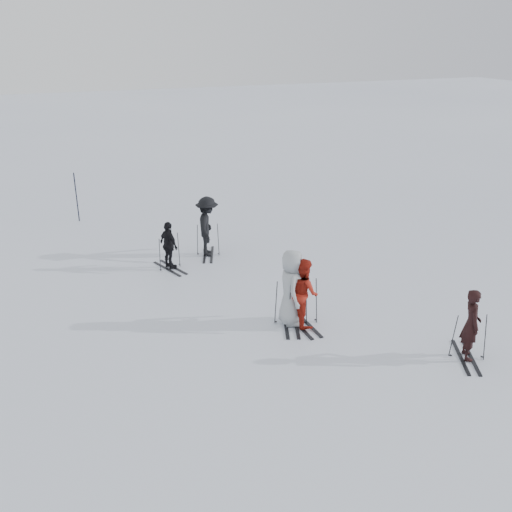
{
  "coord_description": "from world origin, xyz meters",
  "views": [
    {
      "loc": [
        -5.6,
        -13.38,
        7.22
      ],
      "look_at": [
        0.0,
        1.0,
        1.0
      ],
      "focal_mm": 40.0,
      "sensor_mm": 36.0,
      "label": 1
    }
  ],
  "objects_px": {
    "skier_uphill_left": "(169,246)",
    "skier_uphill_far": "(207,227)",
    "skier_red": "(303,293)",
    "skier_near_dark": "(471,325)",
    "skier_grey": "(292,288)",
    "piste_marker": "(77,197)"
  },
  "relations": [
    {
      "from": "skier_uphill_left",
      "to": "piste_marker",
      "type": "height_order",
      "value": "piste_marker"
    },
    {
      "from": "skier_uphill_left",
      "to": "skier_near_dark",
      "type": "bearing_deg",
      "value": -165.54
    },
    {
      "from": "skier_near_dark",
      "to": "skier_red",
      "type": "bearing_deg",
      "value": 70.98
    },
    {
      "from": "skier_uphill_left",
      "to": "skier_grey",
      "type": "bearing_deg",
      "value": -175.72
    },
    {
      "from": "skier_red",
      "to": "skier_grey",
      "type": "relative_size",
      "value": 0.89
    },
    {
      "from": "skier_red",
      "to": "skier_uphill_left",
      "type": "distance_m",
      "value": 5.43
    },
    {
      "from": "skier_uphill_far",
      "to": "piste_marker",
      "type": "bearing_deg",
      "value": 53.91
    },
    {
      "from": "skier_uphill_left",
      "to": "skier_uphill_far",
      "type": "xyz_separation_m",
      "value": [
        1.48,
        0.68,
        0.24
      ]
    },
    {
      "from": "skier_uphill_far",
      "to": "piste_marker",
      "type": "height_order",
      "value": "skier_uphill_far"
    },
    {
      "from": "skier_uphill_left",
      "to": "piste_marker",
      "type": "bearing_deg",
      "value": 1.02
    },
    {
      "from": "skier_red",
      "to": "piste_marker",
      "type": "xyz_separation_m",
      "value": [
        -4.63,
        10.97,
        0.08
      ]
    },
    {
      "from": "skier_near_dark",
      "to": "skier_grey",
      "type": "height_order",
      "value": "skier_grey"
    },
    {
      "from": "skier_red",
      "to": "skier_uphill_far",
      "type": "height_order",
      "value": "skier_uphill_far"
    },
    {
      "from": "piste_marker",
      "to": "skier_near_dark",
      "type": "bearing_deg",
      "value": -61.54
    },
    {
      "from": "skier_red",
      "to": "skier_uphill_far",
      "type": "bearing_deg",
      "value": 8.15
    },
    {
      "from": "skier_grey",
      "to": "skier_uphill_far",
      "type": "relative_size",
      "value": 1.0
    },
    {
      "from": "skier_near_dark",
      "to": "skier_grey",
      "type": "relative_size",
      "value": 0.86
    },
    {
      "from": "skier_near_dark",
      "to": "skier_red",
      "type": "height_order",
      "value": "skier_red"
    },
    {
      "from": "skier_near_dark",
      "to": "skier_uphill_left",
      "type": "bearing_deg",
      "value": 59.93
    },
    {
      "from": "skier_uphill_left",
      "to": "skier_uphill_far",
      "type": "distance_m",
      "value": 1.65
    },
    {
      "from": "skier_near_dark",
      "to": "piste_marker",
      "type": "relative_size",
      "value": 0.88
    },
    {
      "from": "skier_red",
      "to": "skier_uphill_left",
      "type": "bearing_deg",
      "value": 24.94
    }
  ]
}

